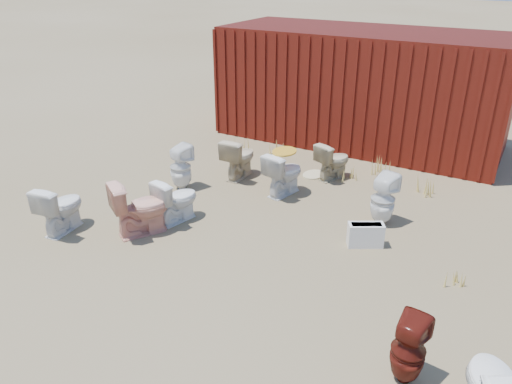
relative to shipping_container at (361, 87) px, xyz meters
The scene contains 21 objects.
ground 5.34m from the shipping_container, 90.00° to the right, with size 100.00×100.00×0.00m, color brown.
shipping_container is the anchor object (origin of this frame).
toilet_front_a 6.72m from the shipping_container, 111.37° to the right, with size 0.43×0.75×0.77m, color white.
toilet_front_pink 5.89m from the shipping_container, 103.26° to the right, with size 0.47×0.83×0.85m, color #EEA289.
toilet_front_c 5.29m from the shipping_container, 102.53° to the right, with size 0.40×0.71×0.72m, color white.
toilet_front_maroon 7.24m from the shipping_container, 66.81° to the right, with size 0.33×0.34×0.74m, color #57160E.
toilet_back_a 4.56m from the shipping_container, 113.80° to the right, with size 0.37×0.38×0.82m, color white.
toilet_back_beige_left 3.48m from the shipping_container, 110.69° to the right, with size 0.43×0.76×0.78m, color beige.
toilet_back_beige_right 2.52m from the shipping_container, 81.50° to the right, with size 0.39×0.69×0.71m, color #BFB28C.
toilet_back_yellowlid 3.50m from the shipping_container, 92.24° to the right, with size 0.43×0.76×0.78m, color white.
toilet_back_e 4.05m from the shipping_container, 65.19° to the right, with size 0.37×0.38×0.82m, color white.
yellow_lid 3.43m from the shipping_container, 92.24° to the right, with size 0.39×0.49×0.03m, color gold.
loose_tank 4.79m from the shipping_container, 69.09° to the right, with size 0.50×0.20×0.35m, color white.
loose_lid_near 2.67m from the shipping_container, 90.13° to the right, with size 0.38×0.49×0.02m, color beige.
loose_lid_far 2.94m from the shipping_container, 131.28° to the right, with size 0.36×0.47×0.02m, color #BEB289.
weed_clump_a 2.96m from the shipping_container, 132.33° to the right, with size 0.36×0.36×0.33m, color gold.
weed_clump_b 2.57m from the shipping_container, 74.62° to the right, with size 0.32×0.32×0.26m, color gold.
weed_clump_c 3.22m from the shipping_container, 48.08° to the right, with size 0.36×0.36×0.33m, color gold.
weed_clump_d 2.30m from the shipping_container, 123.44° to the right, with size 0.30×0.30×0.25m, color gold.
weed_clump_e 2.28m from the shipping_container, 57.11° to the right, with size 0.34×0.34×0.30m, color gold.
weed_clump_f 5.72m from the shipping_container, 57.64° to the right, with size 0.28×0.28×0.25m, color gold.
Camera 1 is at (3.39, -5.29, 3.76)m, focal length 35.00 mm.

